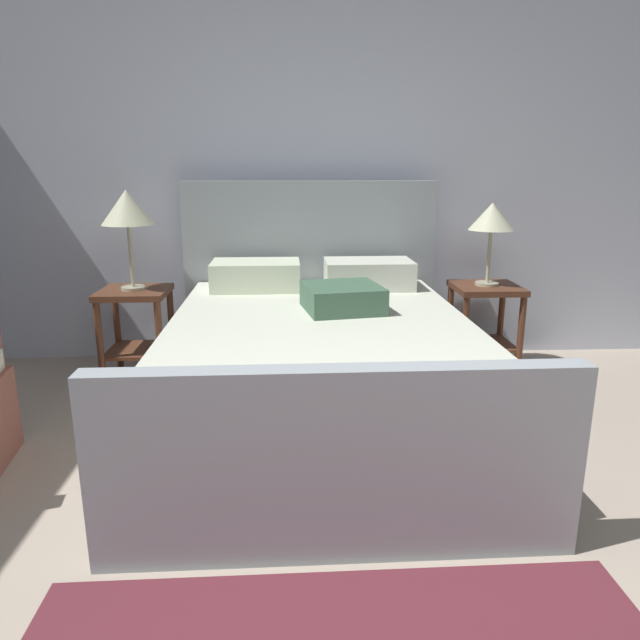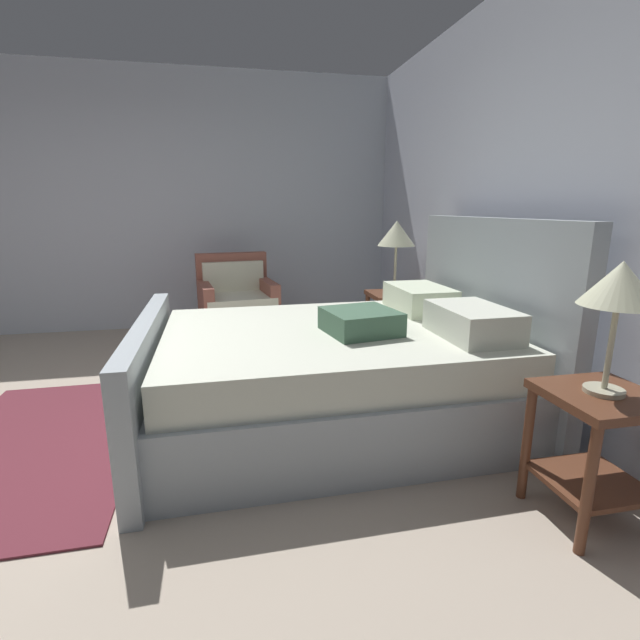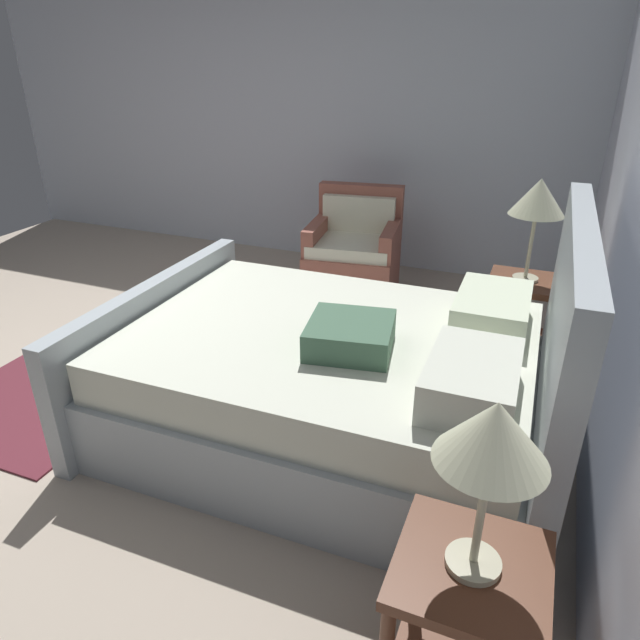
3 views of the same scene
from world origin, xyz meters
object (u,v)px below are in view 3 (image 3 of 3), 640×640
Objects in this scene: nightstand_left at (520,308)px; nightstand_right at (465,611)px; bed at (341,378)px; table_lamp_right at (493,438)px; armchair at (354,256)px; table_lamp_left at (538,199)px.

nightstand_right is at bearing 0.77° from nightstand_left.
table_lamp_right is (1.19, 0.84, 0.69)m from bed.
armchair is (-3.09, -1.43, -0.70)m from table_lamp_right.
bed is at bearing -144.74° from table_lamp_right.
nightstand_right is at bearing 24.83° from armchair.
table_lamp_right is at bearing 80.54° from nightstand_right.
bed reaches higher than table_lamp_right.
bed is at bearing 17.21° from armchair.
nightstand_left is 0.67× the size of armchair.
table_lamp_left is 1.75m from armchair.
bed is 3.58× the size of table_lamp_left.
table_lamp_left is at bearing 63.09° from armchair.
nightstand_right and nightstand_left have the same top height.
table_lamp_right is 0.62× the size of armchair.
table_lamp_left reaches higher than nightstand_left.
bed is 3.84× the size of nightstand_left.
nightstand_left is at bearing 63.09° from armchair.
armchair is at bearing -162.79° from bed.
bed is 1.44m from nightstand_left.
bed is at bearing -34.21° from table_lamp_left.
nightstand_right is 2.49m from table_lamp_left.
table_lamp_right is 2.47m from nightstand_left.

